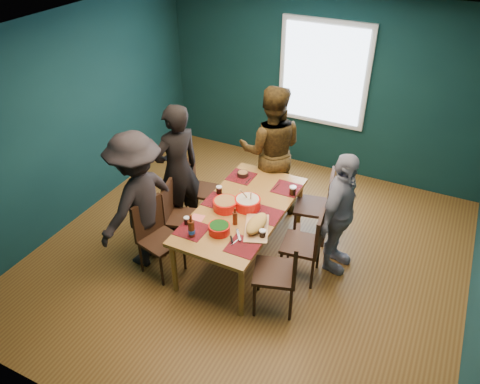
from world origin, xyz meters
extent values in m
cube|color=brown|center=(0.00, 0.00, -0.01)|extent=(5.00, 5.00, 0.01)
cube|color=white|center=(0.00, 0.00, 2.70)|extent=(5.00, 5.00, 0.01)
cube|color=#0F3232|center=(-2.50, 0.00, 1.35)|extent=(0.01, 5.00, 2.70)
cube|color=#0F3232|center=(0.00, 2.50, 1.35)|extent=(5.00, 0.01, 2.70)
cube|color=#0F3232|center=(0.00, -2.50, 1.35)|extent=(5.00, 0.01, 2.70)
cube|color=silver|center=(0.00, 2.47, 1.55)|extent=(1.35, 0.06, 1.55)
cube|color=#A66E31|center=(-0.10, -0.04, 0.69)|extent=(0.95, 1.89, 0.05)
cylinder|color=#A66E31|center=(-0.52, -0.91, 0.34)|extent=(0.07, 0.07, 0.67)
cylinder|color=#A66E31|center=(0.32, -0.91, 0.34)|extent=(0.07, 0.07, 0.67)
cylinder|color=#A66E31|center=(-0.52, 0.83, 0.34)|extent=(0.07, 0.07, 0.67)
cylinder|color=#A66E31|center=(0.32, 0.83, 0.34)|extent=(0.07, 0.07, 0.67)
cube|color=#331D11|center=(-0.96, 0.47, 0.41)|extent=(0.44, 0.44, 0.04)
cube|color=#331D11|center=(-1.13, 0.45, 0.65)|extent=(0.09, 0.39, 0.42)
cylinder|color=#331D11|center=(-1.10, 0.28, 0.20)|extent=(0.03, 0.03, 0.40)
cylinder|color=#331D11|center=(-0.77, 0.33, 0.20)|extent=(0.03, 0.03, 0.40)
cylinder|color=#331D11|center=(-1.14, 0.61, 0.20)|extent=(0.03, 0.03, 0.40)
cylinder|color=#331D11|center=(-0.82, 0.66, 0.20)|extent=(0.03, 0.03, 0.40)
cube|color=#331D11|center=(-0.85, -0.18, 0.42)|extent=(0.49, 0.49, 0.04)
cube|color=#331D11|center=(-1.02, -0.23, 0.66)|extent=(0.15, 0.39, 0.43)
cylinder|color=#331D11|center=(-0.96, -0.39, 0.20)|extent=(0.03, 0.03, 0.40)
cylinder|color=#331D11|center=(-0.64, -0.29, 0.20)|extent=(0.03, 0.03, 0.40)
cylinder|color=#331D11|center=(-1.06, -0.06, 0.20)|extent=(0.03, 0.03, 0.40)
cylinder|color=#331D11|center=(-0.73, 0.03, 0.20)|extent=(0.03, 0.03, 0.40)
cube|color=#331D11|center=(-0.82, -0.70, 0.45)|extent=(0.50, 0.50, 0.04)
cube|color=#331D11|center=(-1.00, -0.65, 0.70)|extent=(0.14, 0.42, 0.46)
cylinder|color=#331D11|center=(-1.03, -0.83, 0.21)|extent=(0.03, 0.03, 0.43)
cylinder|color=#331D11|center=(-0.69, -0.91, 0.21)|extent=(0.03, 0.03, 0.43)
cylinder|color=#331D11|center=(-0.95, -0.48, 0.21)|extent=(0.03, 0.03, 0.43)
cylinder|color=#331D11|center=(-0.60, -0.56, 0.21)|extent=(0.03, 0.03, 0.43)
cube|color=#331D11|center=(0.53, 0.70, 0.47)|extent=(0.51, 0.51, 0.04)
cube|color=#331D11|center=(0.73, 0.74, 0.73)|extent=(0.13, 0.44, 0.48)
cylinder|color=#331D11|center=(0.39, 0.48, 0.22)|extent=(0.03, 0.03, 0.45)
cylinder|color=#331D11|center=(0.75, 0.55, 0.22)|extent=(0.03, 0.03, 0.45)
cylinder|color=#331D11|center=(0.31, 0.85, 0.22)|extent=(0.03, 0.03, 0.45)
cylinder|color=#331D11|center=(0.68, 0.92, 0.22)|extent=(0.03, 0.03, 0.45)
cube|color=#331D11|center=(0.66, -0.05, 0.45)|extent=(0.47, 0.47, 0.04)
cube|color=#331D11|center=(0.85, -0.03, 0.71)|extent=(0.09, 0.43, 0.46)
cylinder|color=#331D11|center=(0.50, -0.25, 0.22)|extent=(0.03, 0.03, 0.43)
cylinder|color=#331D11|center=(0.86, -0.21, 0.22)|extent=(0.03, 0.03, 0.43)
cylinder|color=#331D11|center=(0.45, 0.11, 0.22)|extent=(0.03, 0.03, 0.43)
cylinder|color=#331D11|center=(0.81, 0.15, 0.22)|extent=(0.03, 0.03, 0.43)
cube|color=#331D11|center=(0.57, -0.62, 0.48)|extent=(0.56, 0.56, 0.04)
cube|color=#331D11|center=(0.76, -0.56, 0.74)|extent=(0.17, 0.44, 0.49)
cylinder|color=#331D11|center=(0.45, -0.86, 0.23)|extent=(0.03, 0.03, 0.46)
cylinder|color=#331D11|center=(0.81, -0.75, 0.23)|extent=(0.03, 0.03, 0.46)
cylinder|color=#331D11|center=(0.33, -0.50, 0.23)|extent=(0.03, 0.03, 0.46)
cylinder|color=#331D11|center=(0.70, -0.38, 0.23)|extent=(0.03, 0.03, 0.46)
imported|color=black|center=(-1.08, 0.13, 0.88)|extent=(0.65, 0.76, 1.76)
imported|color=black|center=(-0.22, 1.10, 0.90)|extent=(1.06, 0.95, 1.80)
imported|color=silver|center=(0.97, 0.29, 0.76)|extent=(0.46, 0.93, 1.53)
imported|color=black|center=(-1.14, -0.61, 0.85)|extent=(0.78, 1.18, 1.71)
cylinder|color=red|center=(-0.27, -0.14, 0.78)|extent=(0.29, 0.29, 0.11)
cylinder|color=olive|center=(-0.27, -0.14, 0.83)|extent=(0.25, 0.25, 0.02)
cylinder|color=red|center=(-0.05, 0.00, 0.78)|extent=(0.30, 0.30, 0.12)
cylinder|color=beige|center=(-0.05, 0.00, 0.84)|extent=(0.27, 0.27, 0.02)
cylinder|color=tan|center=(-0.01, 0.00, 0.88)|extent=(0.09, 0.17, 0.24)
cylinder|color=tan|center=(-0.08, 0.00, 0.88)|extent=(0.08, 0.17, 0.24)
cylinder|color=red|center=(-0.12, -0.55, 0.77)|extent=(0.24, 0.24, 0.10)
cylinder|color=#134C14|center=(-0.12, -0.55, 0.81)|extent=(0.21, 0.21, 0.02)
cube|color=tan|center=(0.22, -0.32, 0.73)|extent=(0.42, 0.56, 0.02)
ellipsoid|color=gold|center=(0.22, -0.32, 0.80)|extent=(0.31, 0.44, 0.12)
cube|color=#AEAFB5|center=(0.10, -0.53, 0.75)|extent=(0.14, 0.18, 0.00)
cylinder|color=black|center=(0.07, -0.64, 0.75)|extent=(0.08, 0.10, 0.02)
sphere|color=#13571A|center=(0.22, -0.44, 0.80)|extent=(0.04, 0.04, 0.04)
sphere|color=#13571A|center=(0.22, -0.32, 0.80)|extent=(0.04, 0.04, 0.04)
sphere|color=#13571A|center=(0.22, -0.21, 0.80)|extent=(0.04, 0.04, 0.04)
cylinder|color=black|center=(-0.40, 0.60, 0.75)|extent=(0.15, 0.15, 0.06)
cylinder|color=olive|center=(-0.40, 0.60, 0.77)|extent=(0.12, 0.12, 0.01)
cylinder|color=#4A1C0D|center=(-0.36, -0.74, 0.82)|extent=(0.07, 0.07, 0.20)
cylinder|color=#4A1C0D|center=(-0.36, -0.74, 0.96)|extent=(0.03, 0.03, 0.08)
cylinder|color=#1949B3|center=(-0.36, -0.74, 0.79)|extent=(0.08, 0.08, 0.04)
cylinder|color=#4A1C0D|center=(-0.04, -0.34, 0.80)|extent=(0.06, 0.06, 0.16)
cylinder|color=#4A1C0D|center=(-0.04, -0.34, 0.90)|extent=(0.02, 0.02, 0.06)
cylinder|color=black|center=(-0.52, -0.58, 0.76)|extent=(0.06, 0.06, 0.09)
cylinder|color=silver|center=(-0.52, -0.58, 0.80)|extent=(0.06, 0.06, 0.01)
cylinder|color=black|center=(0.33, -0.43, 0.77)|extent=(0.07, 0.07, 0.10)
cylinder|color=silver|center=(0.33, -0.43, 0.81)|extent=(0.07, 0.07, 0.01)
cylinder|color=black|center=(0.33, 0.48, 0.78)|extent=(0.08, 0.08, 0.11)
cylinder|color=silver|center=(0.33, 0.48, 0.83)|extent=(0.08, 0.08, 0.02)
cylinder|color=black|center=(-0.48, 0.11, 0.77)|extent=(0.07, 0.07, 0.10)
cylinder|color=silver|center=(-0.48, 0.11, 0.81)|extent=(0.07, 0.07, 0.01)
cube|color=#EF6E64|center=(0.26, -0.01, 0.72)|extent=(0.14, 0.14, 0.00)
cube|color=#EF6E64|center=(-0.47, -0.44, 0.72)|extent=(0.16, 0.16, 0.00)
cube|color=#EF6E64|center=(0.26, -0.72, 0.72)|extent=(0.13, 0.13, 0.00)
camera|label=1|loc=(1.84, -4.02, 3.91)|focal=35.00mm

